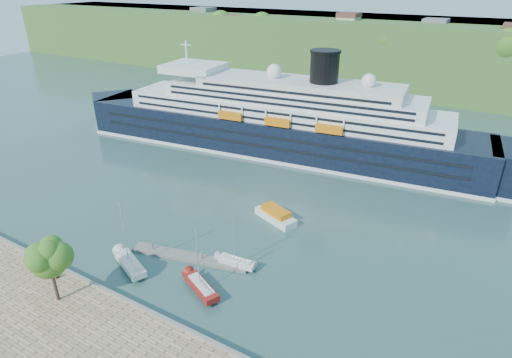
# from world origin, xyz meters

# --- Properties ---
(ground) EXTENTS (400.00, 400.00, 0.00)m
(ground) POSITION_xyz_m (0.00, 0.00, 0.00)
(ground) COLOR #2A4A45
(ground) RESTS_ON ground
(far_hillside) EXTENTS (400.00, 50.00, 24.00)m
(far_hillside) POSITION_xyz_m (0.00, 145.00, 12.00)
(far_hillside) COLOR #3E6227
(far_hillside) RESTS_ON ground
(quay_coping) EXTENTS (220.00, 0.50, 0.30)m
(quay_coping) POSITION_xyz_m (0.00, -0.20, 1.15)
(quay_coping) COLOR slate
(quay_coping) RESTS_ON promenade
(cruise_ship) EXTENTS (111.15, 28.72, 24.71)m
(cruise_ship) POSITION_xyz_m (-9.40, 57.70, 12.35)
(cruise_ship) COLOR black
(cruise_ship) RESTS_ON ground
(park_bench) EXTENTS (1.75, 1.07, 1.05)m
(park_bench) POSITION_xyz_m (-11.37, -1.96, 1.52)
(park_bench) COLOR #4B2615
(park_bench) RESTS_ON promenade
(promenade_tree) EXTENTS (6.05, 6.05, 10.01)m
(promenade_tree) POSITION_xyz_m (-6.83, -4.52, 6.01)
(promenade_tree) COLOR #396C1C
(promenade_tree) RESTS_ON promenade
(floating_pontoon) EXTENTS (18.71, 6.54, 0.42)m
(floating_pontoon) POSITION_xyz_m (1.14, 12.22, 0.21)
(floating_pontoon) COLOR gray
(floating_pontoon) RESTS_ON ground
(sailboat_white_near) EXTENTS (8.19, 5.12, 10.28)m
(sailboat_white_near) POSITION_xyz_m (-4.38, 5.59, 5.14)
(sailboat_white_near) COLOR silver
(sailboat_white_near) RESTS_ON ground
(sailboat_red) EXTENTS (7.50, 4.91, 9.46)m
(sailboat_red) POSITION_xyz_m (7.55, 6.87, 4.73)
(sailboat_red) COLOR maroon
(sailboat_red) RESTS_ON ground
(sailboat_white_far) EXTENTS (6.39, 2.29, 8.08)m
(sailboat_white_far) POSITION_xyz_m (8.48, 14.20, 4.04)
(sailboat_white_far) COLOR silver
(sailboat_white_far) RESTS_ON ground
(tender_launch) EXTENTS (8.81, 5.63, 2.30)m
(tender_launch) POSITION_xyz_m (7.01, 28.80, 1.15)
(tender_launch) COLOR orange
(tender_launch) RESTS_ON ground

